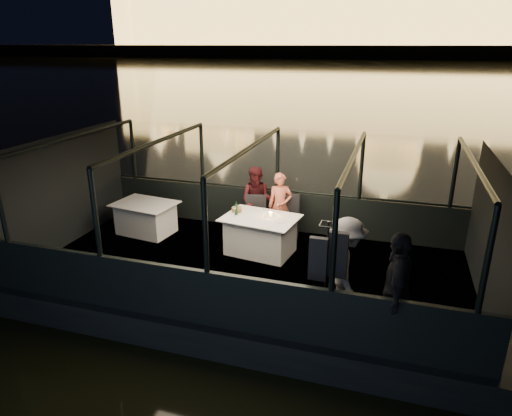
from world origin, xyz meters
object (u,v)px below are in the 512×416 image
(dining_table_aft, at_px, (146,217))
(coat_stand, at_px, (326,272))
(passenger_stripe, at_px, (346,264))
(passenger_dark, at_px, (396,291))
(person_man_maroon, at_px, (257,202))
(dining_table_central, at_px, (260,235))
(chair_port_left, at_px, (253,220))
(person_woman_coral, at_px, (280,204))
(chair_port_right, at_px, (287,220))
(wine_bottle, at_px, (236,208))

(dining_table_aft, bearing_deg, coat_stand, -28.65)
(passenger_stripe, xyz_separation_m, passenger_dark, (0.74, -0.63, 0.00))
(dining_table_aft, distance_m, coat_stand, 5.01)
(person_man_maroon, distance_m, passenger_dark, 4.43)
(dining_table_central, distance_m, chair_port_left, 0.68)
(chair_port_left, xyz_separation_m, person_woman_coral, (0.51, 0.32, 0.30))
(person_woman_coral, bearing_deg, passenger_stripe, -75.54)
(coat_stand, xyz_separation_m, passenger_dark, (0.99, -0.19, -0.05))
(chair_port_right, relative_size, coat_stand, 0.58)
(dining_table_central, bearing_deg, passenger_stripe, -42.29)
(chair_port_right, relative_size, passenger_dark, 0.57)
(coat_stand, bearing_deg, chair_port_left, 125.76)
(chair_port_left, relative_size, person_woman_coral, 0.66)
(wine_bottle, bearing_deg, chair_port_left, 73.75)
(person_woman_coral, height_order, passenger_stripe, passenger_stripe)
(person_man_maroon, bearing_deg, wine_bottle, -101.86)
(chair_port_right, height_order, coat_stand, coat_stand)
(coat_stand, xyz_separation_m, wine_bottle, (-2.14, 2.15, 0.02))
(chair_port_right, relative_size, person_man_maroon, 0.64)
(chair_port_left, relative_size, wine_bottle, 3.42)
(person_woman_coral, xyz_separation_m, passenger_stripe, (1.71, -2.62, 0.10))
(dining_table_central, height_order, coat_stand, coat_stand)
(dining_table_aft, distance_m, passenger_stripe, 5.03)
(chair_port_left, distance_m, person_woman_coral, 0.67)
(dining_table_central, bearing_deg, person_man_maroon, 110.96)
(coat_stand, bearing_deg, passenger_stripe, 60.67)
(chair_port_right, height_order, person_woman_coral, person_woman_coral)
(person_man_maroon, distance_m, wine_bottle, 0.96)
(dining_table_aft, xyz_separation_m, passenger_dark, (5.36, -2.57, 0.47))
(dining_table_aft, xyz_separation_m, passenger_stripe, (4.62, -1.95, 0.47))
(chair_port_right, distance_m, wine_bottle, 1.26)
(person_woman_coral, height_order, wine_bottle, person_woman_coral)
(dining_table_central, xyz_separation_m, wine_bottle, (-0.51, 0.00, 0.53))
(chair_port_right, xyz_separation_m, passenger_dark, (2.27, -3.12, 0.40))
(coat_stand, relative_size, wine_bottle, 6.09)
(dining_table_aft, xyz_separation_m, chair_port_left, (2.40, 0.35, 0.06))
(chair_port_left, bearing_deg, passenger_stripe, -61.07)
(passenger_dark, bearing_deg, person_woman_coral, -140.52)
(passenger_stripe, bearing_deg, person_man_maroon, 28.52)
(chair_port_left, height_order, coat_stand, coat_stand)
(coat_stand, distance_m, person_man_maroon, 3.67)
(person_man_maroon, bearing_deg, passenger_stripe, -52.38)
(dining_table_central, height_order, wine_bottle, wine_bottle)
(dining_table_central, xyz_separation_m, person_woman_coral, (0.17, 0.91, 0.36))
(passenger_stripe, distance_m, passenger_dark, 0.97)
(person_man_maroon, height_order, passenger_stripe, passenger_stripe)
(person_woman_coral, relative_size, passenger_stripe, 0.91)
(coat_stand, bearing_deg, dining_table_aft, 151.35)
(dining_table_aft, relative_size, chair_port_right, 1.36)
(passenger_stripe, bearing_deg, coat_stand, 138.94)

